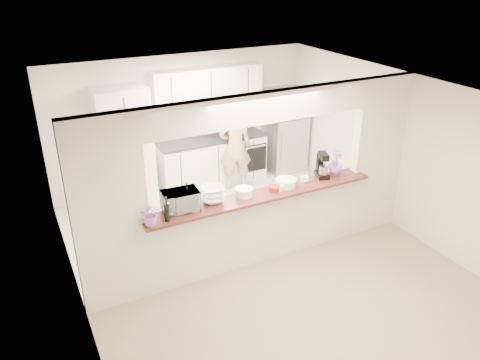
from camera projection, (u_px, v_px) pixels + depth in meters
floor at (259, 259)px, 6.90m from camera, size 6.00×6.00×0.00m
tile_overlay at (216, 213)px, 8.15m from camera, size 5.00×2.90×0.01m
partition at (261, 167)px, 6.27m from camera, size 5.00×0.15×2.50m
bar_counter at (260, 225)px, 6.65m from camera, size 3.40×0.38×1.09m
kitchen_cabinets at (179, 141)px, 8.61m from camera, size 3.15×0.62×2.25m
refrigerator at (285, 131)px, 9.52m from camera, size 0.75×0.70×1.70m
flower_left at (151, 214)px, 5.60m from camera, size 0.33×0.30×0.29m
wine_bottle_a at (187, 198)px, 6.00m from camera, size 0.07×0.07×0.35m
wine_bottle_b at (167, 212)px, 5.68m from camera, size 0.07×0.07×0.33m
toaster_oven at (180, 201)px, 5.95m from camera, size 0.49×0.35×0.26m
serving_bowls at (213, 195)px, 6.14m from camera, size 0.34×0.34×0.21m
plate_stack_a at (244, 192)px, 6.33m from camera, size 0.25×0.25×0.11m
plate_stack_b at (286, 183)px, 6.61m from camera, size 0.30×0.30×0.10m
red_bowl at (275, 188)px, 6.48m from camera, size 0.16×0.16×0.08m
tan_bowl at (278, 188)px, 6.50m from camera, size 0.16×0.16×0.08m
utensil_caddy at (307, 175)px, 6.77m from camera, size 0.22×0.13×0.20m
stand_mixer at (322, 166)px, 6.85m from camera, size 0.23×0.29×0.38m
flower_right at (336, 162)px, 6.93m from camera, size 0.27×0.27×0.38m
person at (235, 147)px, 8.71m from camera, size 0.68×0.52×1.67m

